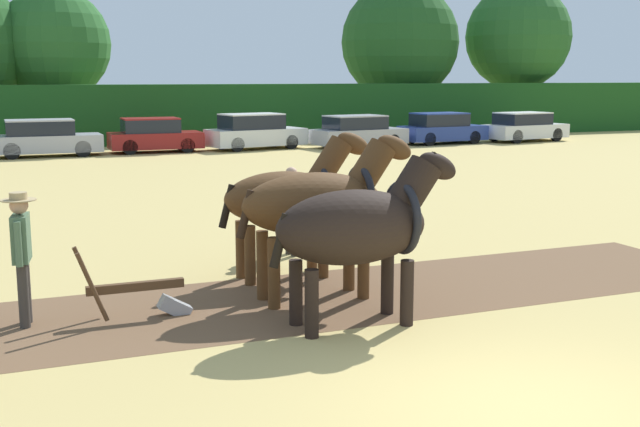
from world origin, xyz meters
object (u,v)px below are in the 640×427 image
object	(u,v)px
draft_horse_trail_left	(289,197)
tree_center_right	(400,42)
parked_car_center_left	(44,139)
parked_car_center_right	(255,132)
tree_right	(518,37)
parked_car_center	(154,136)
farmer_at_plow	(22,247)
tree_center	(54,44)
draft_horse_lead_left	(359,226)
farmer_beside_team	(291,204)
draft_horse_lead_right	(320,203)
parked_car_end_right	(524,127)
parked_car_far_right	(442,129)
plow	(145,295)
parked_car_right	(358,132)

from	to	relation	value
draft_horse_trail_left	tree_center_right	bearing A→B (deg)	59.33
draft_horse_trail_left	parked_car_center_left	distance (m)	22.85
tree_center_right	parked_car_center_right	xyz separation A→B (m)	(-11.12, -7.61, -4.46)
draft_horse_trail_left	tree_right	bearing A→B (deg)	48.92
parked_car_center	parked_car_center_right	bearing A→B (deg)	-2.11
farmer_at_plow	parked_car_center	world-z (taller)	farmer_at_plow
tree_center	parked_car_center_left	world-z (taller)	tree_center
tree_right	parked_car_center_right	distance (m)	20.37
draft_horse_lead_left	farmer_beside_team	size ratio (longest dim) A/B	1.67
draft_horse_lead_left	draft_horse_lead_right	world-z (taller)	draft_horse_lead_right
draft_horse_lead_left	parked_car_end_right	size ratio (longest dim) A/B	0.60
draft_horse_lead_right	farmer_beside_team	xyz separation A→B (m)	(0.57, 2.92, -0.49)
tree_center_right	parked_car_far_right	size ratio (longest dim) A/B	1.99
plow	parked_car_far_right	xyz separation A→B (m)	(18.21, 23.70, 0.41)
parked_car_right	parked_car_end_right	xyz separation A→B (m)	(9.27, 0.07, 0.00)
draft_horse_lead_right	plow	xyz separation A→B (m)	(-2.59, -0.04, -1.12)
plow	parked_car_far_right	world-z (taller)	parked_car_far_right
tree_center	parked_car_far_right	world-z (taller)	tree_center
tree_center_right	tree_right	distance (m)	7.57
parked_car_center_right	parked_car_far_right	size ratio (longest dim) A/B	1.07
plow	farmer_at_plow	world-z (taller)	farmer_at_plow
draft_horse_trail_left	farmer_beside_team	xyz separation A→B (m)	(0.59, 1.55, -0.39)
farmer_beside_team	parked_car_center_right	bearing A→B (deg)	67.78
parked_car_end_right	draft_horse_trail_left	bearing A→B (deg)	-140.91
tree_right	farmer_beside_team	world-z (taller)	tree_right
draft_horse_lead_left	parked_car_end_right	distance (m)	31.97
tree_right	draft_horse_lead_left	world-z (taller)	tree_right
plow	farmer_at_plow	bearing A→B (deg)	170.50
draft_horse_lead_right	parked_car_center	bearing A→B (deg)	85.04
tree_right	parked_car_end_right	distance (m)	10.04
draft_horse_lead_right	parked_car_center_left	bearing A→B (deg)	95.76
tree_center_right	draft_horse_lead_left	size ratio (longest dim) A/B	3.15
parked_car_center	parked_car_right	xyz separation A→B (m)	(9.26, -0.98, -0.00)
tree_center	farmer_beside_team	distance (m)	28.91
draft_horse_lead_left	draft_horse_lead_right	size ratio (longest dim) A/B	0.97
plow	draft_horse_trail_left	bearing A→B (deg)	27.79
tree_right	farmer_at_plow	xyz separation A→B (m)	(-28.99, -30.65, -4.52)
parked_car_center_right	parked_car_end_right	size ratio (longest dim) A/B	1.02
plow	parked_car_far_right	distance (m)	29.89
parked_car_center_right	parked_car_far_right	world-z (taller)	parked_car_center_right
draft_horse_lead_right	parked_car_far_right	size ratio (longest dim) A/B	0.65
farmer_at_plow	farmer_beside_team	world-z (taller)	farmer_at_plow
draft_horse_lead_right	parked_car_end_right	world-z (taller)	draft_horse_lead_right
draft_horse_trail_left	plow	size ratio (longest dim) A/B	1.71
plow	farmer_beside_team	distance (m)	4.38
plow	parked_car_far_right	bearing A→B (deg)	51.54
draft_horse_lead_right	tree_center	bearing A→B (deg)	92.32
tree_right	plow	size ratio (longest dim) A/B	5.61
draft_horse_trail_left	parked_car_center	xyz separation A→B (m)	(1.73, 22.91, -0.63)
farmer_at_plow	parked_car_center	xyz separation A→B (m)	(5.85, 24.09, -0.35)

